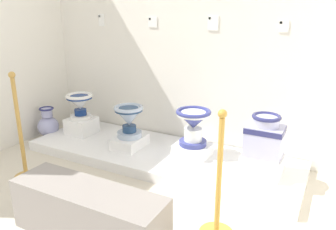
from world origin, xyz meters
The scene contains 19 objects.
ground_plane centered at (1.82, 0.68, -0.01)m, with size 5.65×5.35×0.02m, color beige.
wall_back centered at (1.82, 2.58, 1.51)m, with size 3.85×0.06×3.02m, color white.
display_platform centered at (1.82, 2.04, 0.06)m, with size 3.07×1.00×0.11m, color white.
plinth_block_broad_patterned centered at (0.66, 2.06, 0.21)m, with size 0.32×0.32×0.20m, color white.
antique_toilet_broad_patterned centered at (0.66, 2.06, 0.52)m, with size 0.33×0.33×0.31m.
plinth_block_pale_glazed centered at (1.46, 1.98, 0.17)m, with size 0.30×0.39×0.13m, color white.
antique_toilet_pale_glazed centered at (1.46, 1.98, 0.46)m, with size 0.33×0.33×0.36m.
plinth_block_leftmost centered at (2.18, 2.13, 0.17)m, with size 0.38×0.30×0.12m, color white.
antique_toilet_leftmost centered at (2.18, 2.13, 0.48)m, with size 0.38×0.38×0.39m.
plinth_block_tall_cobalt centered at (2.95, 2.02, 0.20)m, with size 0.37×0.34×0.18m, color white.
antique_toilet_tall_cobalt centered at (2.95, 2.02, 0.50)m, with size 0.34×0.27×0.41m.
info_placard_first centered at (0.69, 2.55, 1.50)m, with size 0.09×0.01×0.15m.
info_placard_second centered at (1.45, 2.55, 1.49)m, with size 0.12×0.01×0.12m.
info_placard_third centered at (2.20, 2.55, 1.49)m, with size 0.12×0.01×0.16m.
info_placard_fourth centered at (2.94, 2.55, 1.47)m, with size 0.09×0.01×0.11m.
decorative_vase_companion centered at (0.20, 1.94, 0.18)m, with size 0.27×0.27×0.42m.
stanchion_post_near_left centered at (0.82, 1.05, 0.36)m, with size 0.23×0.23×1.08m.
stanchion_post_near_right centered at (2.84, 1.09, 0.29)m, with size 0.26×0.26×0.99m.
museum_bench centered at (2.01, 0.64, 0.20)m, with size 1.21×0.36×0.40m, color gray.
Camera 1 is at (3.50, -0.94, 1.62)m, focal length 35.33 mm.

